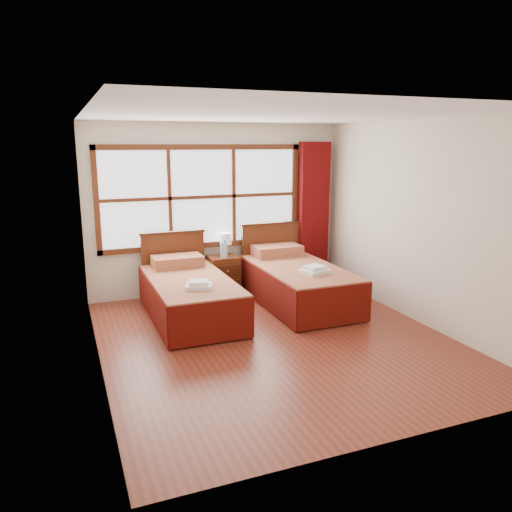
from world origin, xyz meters
name	(u,v)px	position (x,y,z in m)	size (l,w,h in m)	color
floor	(275,340)	(0.00, 0.00, 0.00)	(4.50, 4.50, 0.00)	maroon
ceiling	(277,114)	(0.00, 0.00, 2.60)	(4.50, 4.50, 0.00)	white
wall_back	(218,209)	(0.00, 2.25, 1.30)	(4.00, 4.00, 0.00)	silver
wall_left	(92,246)	(-2.00, 0.00, 1.30)	(4.50, 4.50, 0.00)	silver
wall_right	(419,223)	(2.00, 0.00, 1.30)	(4.50, 4.50, 0.00)	silver
window	(202,197)	(-0.25, 2.21, 1.50)	(3.16, 0.06, 1.56)	white
curtain	(313,213)	(1.60, 2.11, 1.17)	(0.50, 0.16, 2.30)	#5F090A
bed_left	(189,294)	(-0.74, 1.20, 0.31)	(1.05, 2.07, 1.02)	#421E0D
bed_right	(296,281)	(0.85, 1.20, 0.32)	(1.09, 2.11, 1.06)	#421E0D
nightstand	(223,275)	(0.00, 1.99, 0.30)	(0.45, 0.45, 0.60)	#532512
towels_left	(199,285)	(-0.74, 0.67, 0.58)	(0.39, 0.36, 0.09)	white
towels_right	(314,270)	(0.89, 0.71, 0.61)	(0.41, 0.38, 0.10)	white
lamp	(226,240)	(0.07, 2.07, 0.85)	(0.18, 0.18, 0.35)	gold
bottle_near	(222,251)	(-0.05, 1.89, 0.70)	(0.06, 0.06, 0.23)	silver
bottle_far	(225,250)	(-0.01, 1.89, 0.72)	(0.07, 0.07, 0.27)	silver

